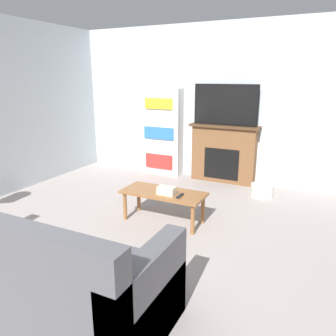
{
  "coord_description": "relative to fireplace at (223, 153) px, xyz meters",
  "views": [
    {
      "loc": [
        1.89,
        -1.03,
        1.82
      ],
      "look_at": [
        0.07,
        2.68,
        0.66
      ],
      "focal_mm": 35.0,
      "sensor_mm": 36.0,
      "label": 1
    }
  ],
  "objects": [
    {
      "name": "wall_back",
      "position": [
        -0.3,
        0.14,
        0.84
      ],
      "size": [
        6.16,
        0.06,
        2.7
      ],
      "color": "silver",
      "rests_on": "ground_plane"
    },
    {
      "name": "fireplace",
      "position": [
        0.0,
        0.0,
        0.0
      ],
      "size": [
        1.21,
        0.28,
        1.01
      ],
      "color": "brown",
      "rests_on": "ground_plane"
    },
    {
      "name": "tv",
      "position": [
        0.0,
        -0.02,
        0.84
      ],
      "size": [
        1.1,
        0.03,
        0.68
      ],
      "color": "black",
      "rests_on": "fireplace"
    },
    {
      "name": "couch",
      "position": [
        -0.55,
        -3.9,
        -0.2
      ],
      "size": [
        2.56,
        0.92,
        0.95
      ],
      "color": "#4C4C51",
      "rests_on": "ground_plane"
    },
    {
      "name": "coffee_table",
      "position": [
        -0.19,
        -1.96,
        -0.16
      ],
      "size": [
        1.07,
        0.47,
        0.4
      ],
      "color": "brown",
      "rests_on": "ground_plane"
    },
    {
      "name": "tissue_box",
      "position": [
        -0.11,
        -2.03,
        -0.06
      ],
      "size": [
        0.22,
        0.12,
        0.1
      ],
      "color": "beige",
      "rests_on": "coffee_table"
    },
    {
      "name": "remote_control",
      "position": [
        0.07,
        -2.03,
        -0.1
      ],
      "size": [
        0.04,
        0.15,
        0.02
      ],
      "color": "black",
      "rests_on": "coffee_table"
    },
    {
      "name": "bookshelf",
      "position": [
        -1.2,
        -0.02,
        0.29
      ],
      "size": [
        0.76,
        0.29,
        1.61
      ],
      "color": "white",
      "rests_on": "ground_plane"
    },
    {
      "name": "storage_basket",
      "position": [
        0.78,
        -0.46,
        -0.42
      ],
      "size": [
        0.35,
        0.35,
        0.19
      ],
      "color": "silver",
      "rests_on": "ground_plane"
    }
  ]
}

